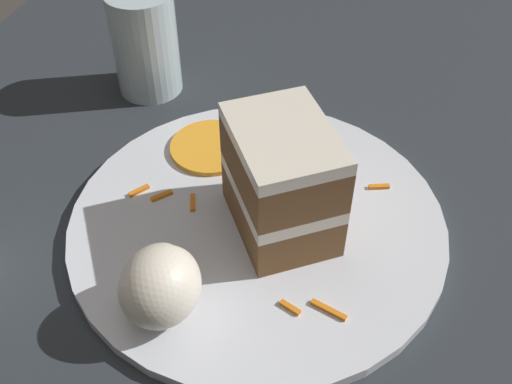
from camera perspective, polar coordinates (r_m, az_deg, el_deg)
ground_plane at (r=0.51m, az=5.24°, el=-7.08°), size 6.00×6.00×0.00m
dining_table at (r=0.50m, az=5.37°, el=-5.82°), size 1.09×0.89×0.04m
plate at (r=0.49m, az=0.00°, el=-3.20°), size 0.31×0.31×0.01m
cake_slice at (r=0.45m, az=2.40°, el=0.86°), size 0.12×0.11×0.09m
cream_dollop at (r=0.41m, az=-9.11°, el=-8.81°), size 0.06×0.06×0.05m
orange_garnish at (r=0.55m, az=-4.28°, el=4.30°), size 0.08×0.08×0.00m
carrot_shreds_scatter at (r=0.47m, az=-1.86°, el=-4.17°), size 0.15×0.21×0.00m
drinking_glass at (r=0.63m, az=-10.42°, el=13.21°), size 0.07×0.07×0.11m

